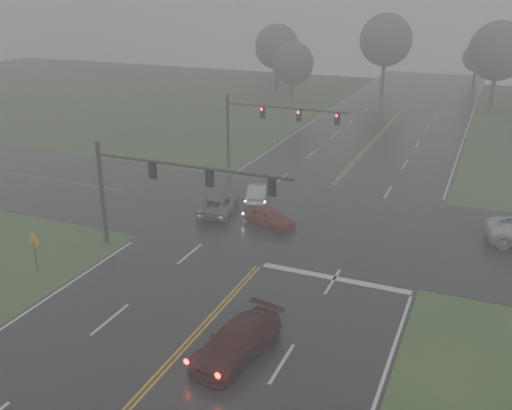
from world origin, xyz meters
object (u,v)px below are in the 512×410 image
at_px(signal_gantry_far, 263,120).
at_px(car_grey, 219,213).
at_px(sedan_silver, 258,201).
at_px(sedan_red, 269,226).
at_px(signal_gantry_near, 155,181).
at_px(sedan_maroon, 237,356).

bearing_deg(signal_gantry_far, car_grey, -85.07).
bearing_deg(sedan_silver, sedan_red, 105.00).
height_order(sedan_red, signal_gantry_far, signal_gantry_far).
xyz_separation_m(signal_gantry_near, signal_gantry_far, (-0.52, 17.93, -0.10)).
distance_m(sedan_silver, signal_gantry_near, 11.85).
bearing_deg(sedan_red, signal_gantry_far, 43.37).
relative_size(sedan_maroon, signal_gantry_near, 0.41).
distance_m(sedan_red, signal_gantry_near, 9.27).
relative_size(sedan_maroon, signal_gantry_far, 0.47).
distance_m(sedan_maroon, signal_gantry_near, 12.55).
relative_size(sedan_maroon, sedan_silver, 1.29).
height_order(car_grey, signal_gantry_far, signal_gantry_far).
height_order(sedan_red, car_grey, car_grey).
distance_m(sedan_silver, signal_gantry_far, 8.92).
height_order(sedan_silver, car_grey, car_grey).
xyz_separation_m(car_grey, signal_gantry_near, (-0.39, -7.35, 4.67)).
bearing_deg(sedan_maroon, sedan_red, 117.18).
height_order(sedan_maroon, car_grey, sedan_maroon).
bearing_deg(sedan_red, sedan_silver, 51.18).
bearing_deg(car_grey, signal_gantry_far, -97.13).
bearing_deg(sedan_maroon, signal_gantry_near, 149.85).
xyz_separation_m(sedan_red, car_grey, (-4.26, 0.83, 0.00)).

